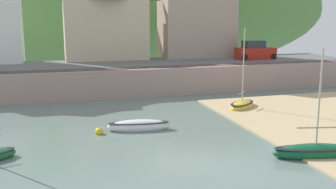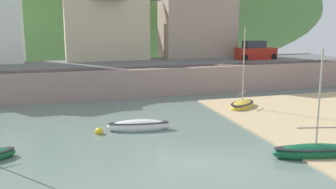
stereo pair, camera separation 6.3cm
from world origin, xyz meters
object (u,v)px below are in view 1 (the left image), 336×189
at_px(waterfront_building_right, 197,4).
at_px(dinghy_open_wooden, 316,151).
at_px(sailboat_tall_mast, 139,126).
at_px(parked_car_near_slipway, 255,52).
at_px(rowboat_small_beached, 242,105).
at_px(mooring_buoy, 99,132).
at_px(waterfront_building_centre, 105,20).

xyz_separation_m(waterfront_building_right, dinghy_open_wooden, (-3.48, -26.03, -7.82)).
relative_size(waterfront_building_right, sailboat_tall_mast, 2.85).
distance_m(sailboat_tall_mast, parked_car_near_slipway, 21.47).
relative_size(rowboat_small_beached, parked_car_near_slipway, 1.50).
relative_size(sailboat_tall_mast, mooring_buoy, 8.42).
bearing_deg(waterfront_building_right, waterfront_building_centre, -180.00).
distance_m(waterfront_building_right, parked_car_near_slipway, 8.25).
height_order(parked_car_near_slipway, mooring_buoy, parked_car_near_slipway).
distance_m(waterfront_building_centre, dinghy_open_wooden, 27.54).
relative_size(waterfront_building_right, parked_car_near_slipway, 2.71).
height_order(sailboat_tall_mast, parked_car_near_slipway, parked_car_near_slipway).
bearing_deg(rowboat_small_beached, parked_car_near_slipway, 17.87).
bearing_deg(dinghy_open_wooden, sailboat_tall_mast, 148.62).
distance_m(sailboat_tall_mast, mooring_buoy, 2.43).
distance_m(dinghy_open_wooden, mooring_buoy, 11.95).
distance_m(waterfront_building_centre, mooring_buoy, 20.31).
xyz_separation_m(waterfront_building_centre, sailboat_tall_mast, (-0.67, -18.92, -6.16)).
relative_size(waterfront_building_centre, dinghy_open_wooden, 1.57).
height_order(waterfront_building_right, sailboat_tall_mast, waterfront_building_right).
bearing_deg(sailboat_tall_mast, dinghy_open_wooden, -35.62).
relative_size(waterfront_building_right, dinghy_open_wooden, 2.03).
relative_size(sailboat_tall_mast, dinghy_open_wooden, 0.71).
distance_m(waterfront_building_centre, sailboat_tall_mast, 19.91).
bearing_deg(mooring_buoy, rowboat_small_beached, 17.98).
bearing_deg(sailboat_tall_mast, parked_car_near_slipway, 51.36).
distance_m(rowboat_small_beached, parked_car_near_slipway, 13.31).
xyz_separation_m(sailboat_tall_mast, dinghy_open_wooden, (7.29, -7.11, 0.04)).
bearing_deg(parked_car_near_slipway, waterfront_building_right, 138.75).
relative_size(dinghy_open_wooden, parked_car_near_slipway, 1.34).
bearing_deg(waterfront_building_centre, dinghy_open_wooden, -75.74).
xyz_separation_m(dinghy_open_wooden, mooring_buoy, (-9.71, 6.96, -0.16)).
bearing_deg(parked_car_near_slipway, rowboat_small_beached, -120.85).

